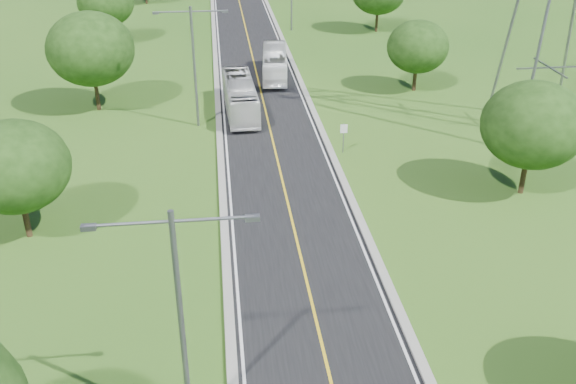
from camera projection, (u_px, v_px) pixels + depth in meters
name	position (u px, v px, depth m)	size (l,w,h in m)	color
ground	(256.00, 72.00, 68.61)	(260.00, 260.00, 0.00)	#2A5718
road	(252.00, 56.00, 73.88)	(8.00, 150.00, 0.06)	black
curb_left	(215.00, 57.00, 73.41)	(0.50, 150.00, 0.22)	gray
curb_right	(289.00, 54.00, 74.28)	(0.50, 150.00, 0.22)	gray
speed_limit_sign	(344.00, 134.00, 49.02)	(0.55, 0.09, 2.40)	slate
streetlight_near_left	(180.00, 309.00, 22.99)	(5.90, 0.25, 10.00)	slate
streetlight_mid_left	(194.00, 57.00, 52.04)	(5.90, 0.25, 10.00)	slate
tree_lb	(15.00, 167.00, 36.66)	(6.30, 6.30, 7.33)	black
tree_lc	(91.00, 49.00, 55.70)	(7.56, 7.56, 8.79)	black
tree_ld	(106.00, 2.00, 76.92)	(6.72, 6.72, 7.82)	black
tree_rb	(533.00, 125.00, 41.53)	(6.72, 6.72, 7.82)	black
tree_rc	(418.00, 47.00, 61.09)	(5.88, 5.88, 6.84)	black
bus_outbound	(275.00, 64.00, 66.12)	(2.38, 10.16, 2.83)	white
bus_inbound	(240.00, 96.00, 56.79)	(2.52, 10.76, 3.00)	silver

